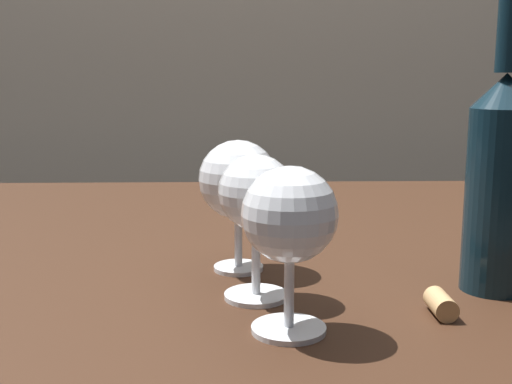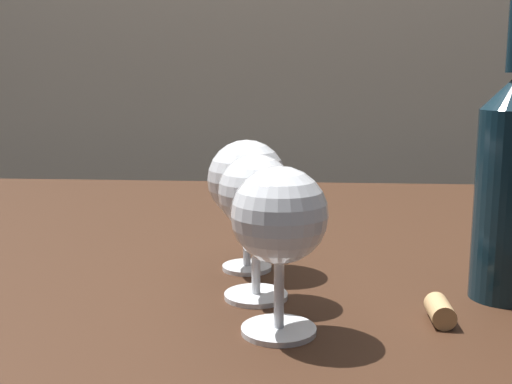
% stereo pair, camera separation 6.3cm
% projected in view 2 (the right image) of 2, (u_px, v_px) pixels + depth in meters
% --- Properties ---
extents(dining_table, '(1.39, 0.92, 0.72)m').
position_uv_depth(dining_table, '(239.00, 292.00, 0.92)').
color(dining_table, '#382114').
rests_on(dining_table, ground_plane).
extents(wine_glass_merlot, '(0.08, 0.08, 0.15)m').
position_uv_depth(wine_glass_merlot, '(279.00, 219.00, 0.55)').
color(wine_glass_merlot, white).
rests_on(wine_glass_merlot, dining_table).
extents(wine_glass_pinot, '(0.08, 0.08, 0.15)m').
position_uv_depth(wine_glass_pinot, '(256.00, 197.00, 0.63)').
color(wine_glass_pinot, white).
rests_on(wine_glass_pinot, dining_table).
extents(wine_glass_rose, '(0.09, 0.09, 0.15)m').
position_uv_depth(wine_glass_rose, '(247.00, 181.00, 0.73)').
color(wine_glass_rose, white).
rests_on(wine_glass_rose, dining_table).
extents(wine_bottle, '(0.07, 0.07, 0.32)m').
position_uv_depth(wine_bottle, '(511.00, 179.00, 0.63)').
color(wine_bottle, '#0F232D').
rests_on(wine_bottle, dining_table).
extents(cork, '(0.02, 0.04, 0.02)m').
position_uv_depth(cork, '(440.00, 311.00, 0.59)').
color(cork, tan).
rests_on(cork, dining_table).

